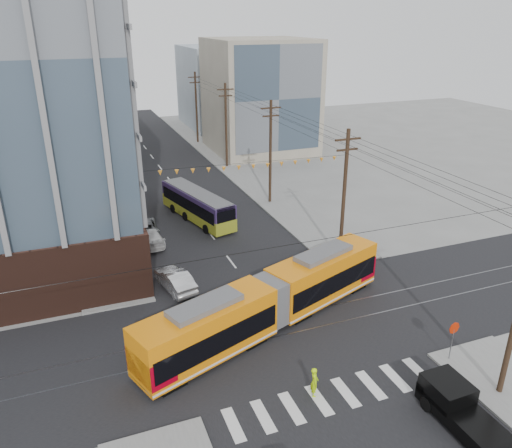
{
  "coord_description": "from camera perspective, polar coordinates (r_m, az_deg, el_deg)",
  "views": [
    {
      "loc": [
        -11.44,
        -21.13,
        18.74
      ],
      "look_at": [
        0.6,
        9.84,
        4.91
      ],
      "focal_mm": 35.0,
      "sensor_mm": 36.0,
      "label": 1
    }
  ],
  "objects": [
    {
      "name": "stop_sign",
      "position": [
        31.83,
        21.45,
        -12.56
      ],
      "size": [
        0.81,
        0.81,
        2.48
      ],
      "primitive_type": null,
      "rotation": [
        0.0,
        0.0,
        0.08
      ],
      "color": "#BF1D00",
      "rests_on": "ground"
    },
    {
      "name": "parked_car_grey",
      "position": [
        47.6,
        -12.56,
        -0.28
      ],
      "size": [
        2.52,
        4.93,
        1.33
      ],
      "primitive_type": "imported",
      "rotation": [
        0.0,
        0.0,
        3.08
      ],
      "color": "#5B5E61",
      "rests_on": "ground"
    },
    {
      "name": "streetcar",
      "position": [
        32.42,
        1.61,
        -8.83
      ],
      "size": [
        18.81,
        9.2,
        3.68
      ],
      "primitive_type": null,
      "rotation": [
        0.0,
        0.0,
        0.36
      ],
      "color": "orange",
      "rests_on": "ground"
    },
    {
      "name": "bg_bldg_nw_far",
      "position": [
        93.57,
        -23.61,
        15.46
      ],
      "size": [
        16.0,
        18.0,
        20.0
      ],
      "primitive_type": "cube",
      "color": "gray",
      "rests_on": "ground"
    },
    {
      "name": "utility_pole_far",
      "position": [
        80.76,
        -6.83,
        13.01
      ],
      "size": [
        0.3,
        0.3,
        11.0
      ],
      "primitive_type": "cylinder",
      "color": "black",
      "rests_on": "ground"
    },
    {
      "name": "bg_bldg_nw_near",
      "position": [
        73.98,
        -26.04,
        12.83
      ],
      "size": [
        18.0,
        16.0,
        18.0
      ],
      "primitive_type": "cube",
      "color": "#8C99A5",
      "rests_on": "ground"
    },
    {
      "name": "bg_bldg_ne_far",
      "position": [
        94.59,
        -3.04,
        15.44
      ],
      "size": [
        16.0,
        16.0,
        14.0
      ],
      "primitive_type": "cube",
      "color": "#8C99A5",
      "rests_on": "ground"
    },
    {
      "name": "city_bus",
      "position": [
        49.69,
        -6.73,
        2.16
      ],
      "size": [
        4.95,
        10.94,
        3.03
      ],
      "primitive_type": null,
      "rotation": [
        0.0,
        0.0,
        0.26
      ],
      "color": "#32224F",
      "rests_on": "ground"
    },
    {
      "name": "pedestrian",
      "position": [
        27.87,
        6.69,
        -17.47
      ],
      "size": [
        0.62,
        0.74,
        1.73
      ],
      "primitive_type": "imported",
      "rotation": [
        0.0,
        0.0,
        1.19
      ],
      "color": "#BBF30A",
      "rests_on": "ground"
    },
    {
      "name": "bg_bldg_ne_near",
      "position": [
        75.14,
        0.42,
        14.39
      ],
      "size": [
        14.0,
        14.0,
        16.0
      ],
      "primitive_type": "cube",
      "color": "gray",
      "rests_on": "ground"
    },
    {
      "name": "parked_car_white",
      "position": [
        45.18,
        -12.02,
        -1.46
      ],
      "size": [
        2.17,
        4.91,
        1.4
      ],
      "primitive_type": "imported",
      "rotation": [
        0.0,
        0.0,
        3.18
      ],
      "color": "silver",
      "rests_on": "ground"
    },
    {
      "name": "pickup_truck",
      "position": [
        27.78,
        23.06,
        -19.53
      ],
      "size": [
        1.99,
        5.38,
        1.82
      ],
      "primitive_type": null,
      "rotation": [
        0.0,
        0.0,
        0.01
      ],
      "color": "black",
      "rests_on": "ground"
    },
    {
      "name": "parked_car_silver",
      "position": [
        37.59,
        -9.24,
        -6.3
      ],
      "size": [
        2.51,
        4.84,
        1.52
      ],
      "primitive_type": "imported",
      "rotation": [
        0.0,
        0.0,
        3.34
      ],
      "color": "silver",
      "rests_on": "ground"
    },
    {
      "name": "ground",
      "position": [
        30.47,
        5.88,
        -15.5
      ],
      "size": [
        160.0,
        160.0,
        0.0
      ],
      "primitive_type": "plane",
      "color": "slate"
    },
    {
      "name": "jersey_barrier",
      "position": [
        42.09,
        9.16,
        -3.57
      ],
      "size": [
        2.17,
        3.86,
        0.76
      ],
      "primitive_type": "cube",
      "rotation": [
        0.0,
        0.0,
        -0.37
      ],
      "color": "slate",
      "rests_on": "ground"
    }
  ]
}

